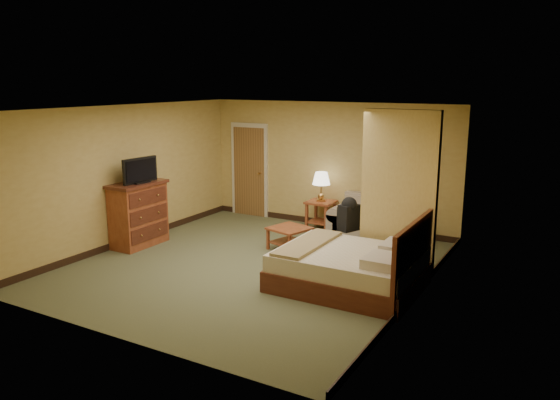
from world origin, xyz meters
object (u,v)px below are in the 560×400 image
Objects in this scene: loveseat at (372,224)px; bed at (352,268)px; dresser at (138,214)px; coffee_table at (289,234)px.

bed is (0.67, -2.67, 0.04)m from loveseat.
loveseat is 4.48m from dresser.
bed reaches higher than loveseat.
loveseat is at bearing 104.17° from bed.
loveseat is at bearing 35.88° from dresser.
bed is at bearing -75.83° from loveseat.
dresser is 0.58× the size of bed.
dresser reaches higher than bed.
dresser is at bearing -155.83° from coffee_table.
loveseat is 1.36× the size of dresser.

